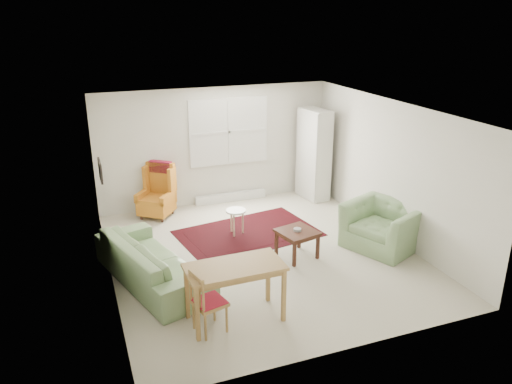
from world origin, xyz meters
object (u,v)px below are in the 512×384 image
object	(u,v)px
coffee_table	(297,244)
desk	(235,293)
desk_chair	(209,301)
stool	(236,222)
armchair	(383,222)
cabinet	(314,154)
wingback_chair	(155,191)
sofa	(152,253)

from	to	relation	value
coffee_table	desk	distance (m)	2.09
desk	desk_chair	size ratio (longest dim) A/B	1.46
coffee_table	stool	distance (m)	1.40
armchair	coffee_table	distance (m)	1.60
cabinet	desk_chair	xyz separation A→B (m)	(-3.52, -4.02, -0.55)
wingback_chair	cabinet	size ratio (longest dim) A/B	0.55
sofa	desk_chair	world-z (taller)	sofa
armchair	cabinet	distance (m)	2.76
sofa	stool	xyz separation A→B (m)	(1.75, 1.17, -0.23)
armchair	stool	size ratio (longest dim) A/B	2.44
armchair	wingback_chair	distance (m)	4.47
wingback_chair	desk	xyz separation A→B (m)	(0.35, -3.99, -0.14)
armchair	stool	bearing A→B (deg)	-145.84
desk_chair	coffee_table	bearing A→B (deg)	-66.67
desk_chair	armchair	bearing A→B (deg)	-83.71
wingback_chair	coffee_table	distance (m)	3.26
sofa	stool	size ratio (longest dim) A/B	4.76
sofa	wingback_chair	size ratio (longest dim) A/B	2.15
sofa	desk	bearing A→B (deg)	-165.83
cabinet	desk	bearing A→B (deg)	-136.83
stool	sofa	bearing A→B (deg)	-146.09
coffee_table	cabinet	distance (m)	3.07
wingback_chair	desk_chair	world-z (taller)	wingback_chair
cabinet	stool	bearing A→B (deg)	-158.12
armchair	sofa	bearing A→B (deg)	-117.12
stool	desk	world-z (taller)	desk
desk	desk_chair	distance (m)	0.41
cabinet	desk	world-z (taller)	cabinet
stool	coffee_table	bearing A→B (deg)	-61.22
coffee_table	stool	bearing A→B (deg)	118.78
stool	desk	size ratio (longest dim) A/B	0.39
armchair	wingback_chair	bearing A→B (deg)	-152.51
coffee_table	desk_chair	distance (m)	2.47
coffee_table	desk	bearing A→B (deg)	-138.69
coffee_table	stool	xyz separation A→B (m)	(-0.68, 1.23, 0.01)
sofa	desk_chair	xyz separation A→B (m)	(0.47, -1.56, -0.03)
coffee_table	desk	xyz separation A→B (m)	(-1.56, -1.37, 0.17)
desk	stool	bearing A→B (deg)	71.21
stool	desk_chair	xyz separation A→B (m)	(-1.27, -2.73, 0.20)
stool	cabinet	size ratio (longest dim) A/B	0.25
wingback_chair	stool	distance (m)	1.88
stool	desk_chair	bearing A→B (deg)	-115.01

